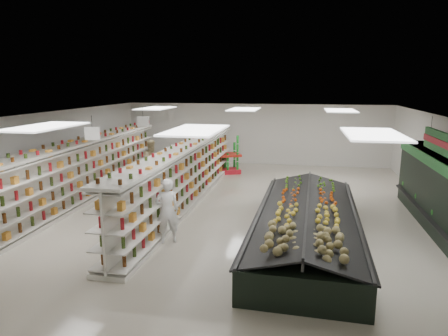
% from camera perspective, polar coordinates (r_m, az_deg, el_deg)
% --- Properties ---
extents(floor, '(16.00, 16.00, 0.00)m').
position_cam_1_polar(floor, '(14.01, 0.40, -5.66)').
color(floor, beige).
rests_on(floor, ground).
extents(ceiling, '(14.00, 16.00, 0.02)m').
position_cam_1_polar(ceiling, '(13.39, 0.42, 7.50)').
color(ceiling, white).
rests_on(ceiling, wall_back).
extents(wall_back, '(14.00, 0.02, 3.20)m').
position_cam_1_polar(wall_back, '(21.43, 4.38, 4.85)').
color(wall_back, white).
rests_on(wall_back, floor).
extents(wall_front, '(14.00, 0.02, 3.20)m').
position_cam_1_polar(wall_front, '(6.26, -13.63, -13.33)').
color(wall_front, white).
rests_on(wall_front, floor).
extents(wall_left, '(0.02, 16.00, 3.20)m').
position_cam_1_polar(wall_left, '(16.39, -24.42, 1.61)').
color(wall_left, white).
rests_on(wall_left, floor).
extents(aisle_sign_near, '(0.52, 0.06, 0.75)m').
position_cam_1_polar(aisle_sign_near, '(12.85, -18.28, 4.71)').
color(aisle_sign_near, white).
rests_on(aisle_sign_near, ceiling).
extents(aisle_sign_far, '(0.52, 0.06, 0.75)m').
position_cam_1_polar(aisle_sign_far, '(16.43, -11.48, 6.53)').
color(aisle_sign_far, white).
rests_on(aisle_sign_far, ceiling).
extents(hortifruti_banner, '(0.12, 3.20, 0.95)m').
position_cam_1_polar(hortifruti_banner, '(12.32, 28.86, 3.06)').
color(hortifruti_banner, '#1C6C29').
rests_on(hortifruti_banner, ceiling).
extents(gondola_left, '(1.17, 12.68, 2.20)m').
position_cam_1_polar(gondola_left, '(15.47, -19.86, -0.82)').
color(gondola_left, white).
rests_on(gondola_left, floor).
extents(gondola_center, '(1.06, 12.14, 2.10)m').
position_cam_1_polar(gondola_center, '(14.39, -5.39, -1.25)').
color(gondola_center, white).
rests_on(gondola_center, floor).
extents(produce_island, '(2.99, 7.67, 1.13)m').
position_cam_1_polar(produce_island, '(11.27, 11.73, -7.61)').
color(produce_island, black).
rests_on(produce_island, floor).
extents(soda_endcap, '(1.56, 1.34, 1.69)m').
position_cam_1_polar(soda_endcap, '(19.16, 0.34, 1.67)').
color(soda_endcap, red).
rests_on(soda_endcap, floor).
extents(shopper_main, '(0.78, 0.69, 1.79)m').
position_cam_1_polar(shopper_main, '(10.88, -8.12, -6.06)').
color(shopper_main, silver).
rests_on(shopper_main, floor).
extents(shopper_background, '(0.98, 1.07, 1.87)m').
position_cam_1_polar(shopper_background, '(17.65, -10.19, 0.98)').
color(shopper_background, tan).
rests_on(shopper_background, floor).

